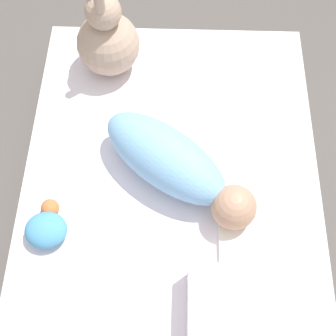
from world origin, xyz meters
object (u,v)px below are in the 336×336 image
at_px(turtle_plush, 47,227).
at_px(swaddled_baby, 175,164).
at_px(bunny_plush, 108,39).
at_px(pillow, 259,332).

bearing_deg(turtle_plush, swaddled_baby, -62.50).
bearing_deg(bunny_plush, pillow, -153.17).
distance_m(swaddled_baby, pillow, 0.52).
relative_size(pillow, bunny_plush, 0.96).
distance_m(bunny_plush, turtle_plush, 0.65).
xyz_separation_m(pillow, bunny_plush, (0.90, 0.46, 0.07)).
xyz_separation_m(pillow, turtle_plush, (0.28, 0.59, -0.02)).
xyz_separation_m(swaddled_baby, turtle_plush, (-0.19, 0.36, -0.05)).
bearing_deg(pillow, bunny_plush, 26.83).
relative_size(bunny_plush, turtle_plush, 2.44).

